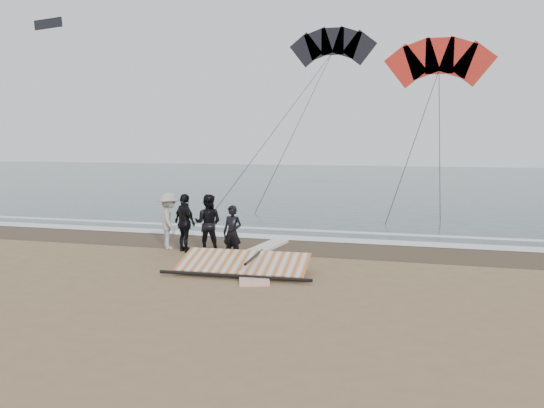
{
  "coord_description": "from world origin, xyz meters",
  "views": [
    {
      "loc": [
        4.07,
        -12.51,
        3.56
      ],
      "look_at": [
        -0.03,
        3.0,
        1.6
      ],
      "focal_mm": 35.0,
      "sensor_mm": 36.0,
      "label": 1
    }
  ],
  "objects_px": {
    "man_main": "(232,233)",
    "board_cream": "(267,247)",
    "sail_rig": "(243,264)",
    "board_white": "(253,271)"
  },
  "relations": [
    {
      "from": "man_main",
      "to": "board_cream",
      "type": "distance_m",
      "value": 2.13
    },
    {
      "from": "board_cream",
      "to": "sail_rig",
      "type": "distance_m",
      "value": 3.13
    },
    {
      "from": "man_main",
      "to": "board_white",
      "type": "xyz_separation_m",
      "value": [
        1.04,
        -1.31,
        -0.77
      ]
    },
    {
      "from": "board_white",
      "to": "man_main",
      "type": "bearing_deg",
      "value": 110.01
    },
    {
      "from": "board_cream",
      "to": "board_white",
      "type": "bearing_deg",
      "value": -71.53
    },
    {
      "from": "board_cream",
      "to": "sail_rig",
      "type": "bearing_deg",
      "value": -77.22
    },
    {
      "from": "board_white",
      "to": "sail_rig",
      "type": "relative_size",
      "value": 0.66
    },
    {
      "from": "board_white",
      "to": "board_cream",
      "type": "xyz_separation_m",
      "value": [
        -0.52,
        3.22,
        -0.0
      ]
    },
    {
      "from": "board_white",
      "to": "board_cream",
      "type": "height_order",
      "value": "board_white"
    },
    {
      "from": "board_cream",
      "to": "sail_rig",
      "type": "height_order",
      "value": "sail_rig"
    }
  ]
}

